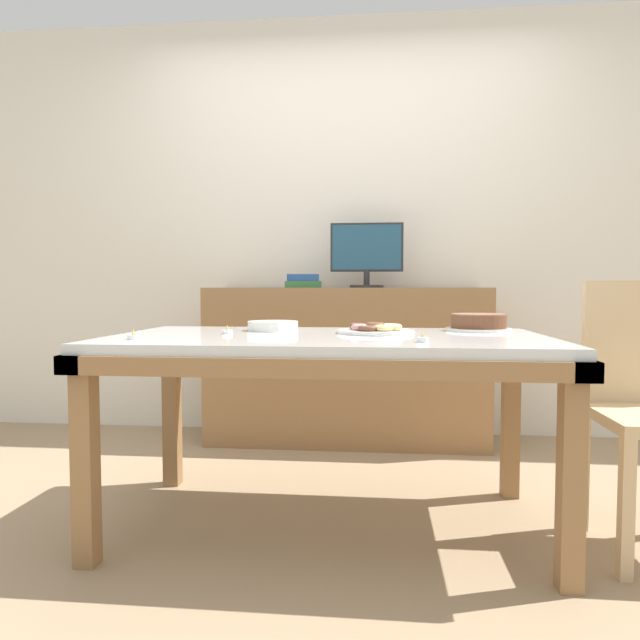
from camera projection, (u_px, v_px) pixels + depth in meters
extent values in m
plane|color=#997F60|center=(329.00, 526.00, 2.19)|extent=(12.00, 12.00, 0.00)
cube|color=silver|center=(349.00, 228.00, 3.63)|extent=(8.00, 0.10, 2.60)
cube|color=silver|center=(329.00, 340.00, 2.15)|extent=(1.62, 0.88, 0.04)
cube|color=olive|center=(317.00, 368.00, 1.74)|extent=(1.65, 0.08, 0.06)
cube|color=olive|center=(337.00, 342.00, 2.56)|extent=(1.65, 0.08, 0.06)
cube|color=olive|center=(129.00, 350.00, 2.23)|extent=(0.08, 0.91, 0.06)
cube|color=olive|center=(544.00, 355.00, 2.07)|extent=(0.08, 0.91, 0.06)
cube|color=olive|center=(85.00, 464.00, 1.86)|extent=(0.07, 0.07, 0.68)
cube|color=olive|center=(571.00, 480.00, 1.70)|extent=(0.07, 0.07, 0.68)
cube|color=olive|center=(172.00, 413.00, 2.64)|extent=(0.07, 0.07, 0.68)
cube|color=olive|center=(510.00, 420.00, 2.48)|extent=(0.07, 0.07, 0.68)
cube|color=#D1B284|center=(639.00, 342.00, 2.10)|extent=(0.40, 0.04, 0.45)
cube|color=#D1B284|center=(626.00, 509.00, 1.77)|extent=(0.04, 0.04, 0.45)
cube|color=#D1B284|center=(582.00, 471.00, 2.15)|extent=(0.04, 0.04, 0.45)
cube|color=olive|center=(346.00, 365.00, 3.38)|extent=(1.63, 0.44, 0.92)
cylinder|color=#262628|center=(367.00, 286.00, 3.34)|extent=(0.20, 0.20, 0.02)
cylinder|color=#262628|center=(367.00, 277.00, 3.34)|extent=(0.04, 0.04, 0.09)
cube|color=#262628|center=(367.00, 247.00, 3.33)|extent=(0.42, 0.02, 0.28)
cube|color=navy|center=(367.00, 247.00, 3.32)|extent=(0.40, 0.00, 0.26)
cube|color=#2D6638|center=(303.00, 284.00, 3.38)|extent=(0.23, 0.20, 0.04)
cube|color=#23478C|center=(303.00, 278.00, 3.37)|extent=(0.20, 0.17, 0.04)
cylinder|color=silver|center=(478.00, 329.00, 2.37)|extent=(0.27, 0.27, 0.01)
cylinder|color=brown|center=(478.00, 322.00, 2.37)|extent=(0.22, 0.22, 0.05)
cylinder|color=brown|center=(479.00, 314.00, 2.36)|extent=(0.22, 0.22, 0.01)
cylinder|color=silver|center=(376.00, 332.00, 2.23)|extent=(0.30, 0.30, 0.01)
torus|color=#EAD184|center=(393.00, 327.00, 2.21)|extent=(0.07, 0.07, 0.02)
torus|color=white|center=(390.00, 326.00, 2.28)|extent=(0.07, 0.07, 0.02)
torus|color=brown|center=(375.00, 326.00, 2.29)|extent=(0.08, 0.08, 0.03)
torus|color=brown|center=(358.00, 326.00, 2.28)|extent=(0.07, 0.07, 0.02)
torus|color=pink|center=(360.00, 327.00, 2.22)|extent=(0.07, 0.07, 0.02)
torus|color=brown|center=(368.00, 328.00, 2.17)|extent=(0.08, 0.08, 0.02)
torus|color=#EAD184|center=(383.00, 328.00, 2.17)|extent=(0.08, 0.08, 0.02)
cylinder|color=silver|center=(273.00, 329.00, 2.38)|extent=(0.21, 0.21, 0.01)
cylinder|color=silver|center=(273.00, 327.00, 2.38)|extent=(0.21, 0.21, 0.01)
cylinder|color=silver|center=(273.00, 325.00, 2.38)|extent=(0.21, 0.21, 0.01)
cylinder|color=silver|center=(273.00, 322.00, 2.38)|extent=(0.21, 0.21, 0.01)
cylinder|color=silver|center=(423.00, 340.00, 1.86)|extent=(0.04, 0.04, 0.02)
cylinder|color=white|center=(423.00, 338.00, 1.86)|extent=(0.03, 0.03, 0.00)
cone|color=#F9B74C|center=(423.00, 334.00, 1.86)|extent=(0.01, 0.01, 0.02)
cylinder|color=silver|center=(133.00, 337.00, 1.96)|extent=(0.04, 0.04, 0.02)
cylinder|color=white|center=(133.00, 336.00, 1.96)|extent=(0.03, 0.03, 0.00)
cone|color=#F9B74C|center=(133.00, 332.00, 1.95)|extent=(0.01, 0.01, 0.02)
cylinder|color=silver|center=(227.00, 332.00, 2.20)|extent=(0.04, 0.04, 0.02)
cylinder|color=white|center=(227.00, 330.00, 2.20)|extent=(0.03, 0.03, 0.00)
cone|color=#F9B74C|center=(227.00, 327.00, 2.20)|extent=(0.01, 0.01, 0.02)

